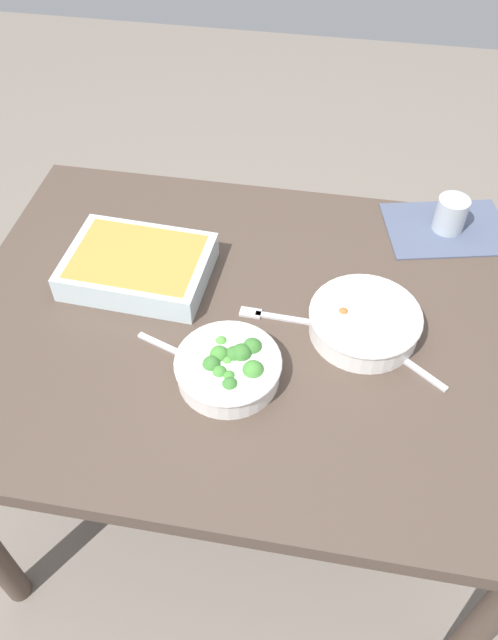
{
  "coord_description": "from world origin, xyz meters",
  "views": [
    {
      "loc": [
        -0.15,
        0.84,
        1.7
      ],
      "look_at": [
        0.0,
        0.0,
        0.74
      ],
      "focal_mm": 35.15,
      "sensor_mm": 36.0,
      "label": 1
    }
  ],
  "objects_px": {
    "broccoli_bowl": "(229,367)",
    "drink_cup": "(450,216)",
    "spoon_by_broccoli": "(187,356)",
    "fork_on_table": "(273,316)",
    "baking_dish": "(138,265)",
    "spoon_by_stew": "(398,355)",
    "stew_bowl": "(364,321)"
  },
  "relations": [
    {
      "from": "broccoli_bowl",
      "to": "drink_cup",
      "type": "height_order",
      "value": "drink_cup"
    },
    {
      "from": "stew_bowl",
      "to": "fork_on_table",
      "type": "distance_m",
      "value": 0.18
    },
    {
      "from": "spoon_by_stew",
      "to": "spoon_by_broccoli",
      "type": "relative_size",
      "value": 0.89
    },
    {
      "from": "fork_on_table",
      "to": "spoon_by_broccoli",
      "type": "bearing_deg",
      "value": 41.47
    },
    {
      "from": "baking_dish",
      "to": "spoon_by_stew",
      "type": "height_order",
      "value": "baking_dish"
    },
    {
      "from": "baking_dish",
      "to": "spoon_by_stew",
      "type": "distance_m",
      "value": 0.57
    },
    {
      "from": "broccoli_bowl",
      "to": "baking_dish",
      "type": "distance_m",
      "value": 0.34
    },
    {
      "from": "baking_dish",
      "to": "spoon_by_stew",
      "type": "bearing_deg",
      "value": 167.08
    },
    {
      "from": "baking_dish",
      "to": "spoon_by_broccoli",
      "type": "xyz_separation_m",
      "value": [
        -0.15,
        0.2,
        -0.03
      ]
    },
    {
      "from": "stew_bowl",
      "to": "fork_on_table",
      "type": "relative_size",
      "value": 1.26
    },
    {
      "from": "drink_cup",
      "to": "spoon_by_broccoli",
      "type": "distance_m",
      "value": 0.7
    },
    {
      "from": "stew_bowl",
      "to": "fork_on_table",
      "type": "bearing_deg",
      "value": -2.19
    },
    {
      "from": "drink_cup",
      "to": "baking_dish",
      "type": "bearing_deg",
      "value": 22.67
    },
    {
      "from": "stew_bowl",
      "to": "baking_dish",
      "type": "bearing_deg",
      "value": -8.84
    },
    {
      "from": "stew_bowl",
      "to": "drink_cup",
      "type": "xyz_separation_m",
      "value": [
        -0.18,
        -0.35,
        0.01
      ]
    },
    {
      "from": "spoon_by_stew",
      "to": "spoon_by_broccoli",
      "type": "xyz_separation_m",
      "value": [
        0.4,
        0.07,
        0.0
      ]
    },
    {
      "from": "drink_cup",
      "to": "spoon_by_stew",
      "type": "distance_m",
      "value": 0.42
    },
    {
      "from": "stew_bowl",
      "to": "spoon_by_stew",
      "type": "bearing_deg",
      "value": 143.59
    },
    {
      "from": "spoon_by_stew",
      "to": "stew_bowl",
      "type": "bearing_deg",
      "value": -36.41
    },
    {
      "from": "broccoli_bowl",
      "to": "spoon_by_stew",
      "type": "xyz_separation_m",
      "value": [
        -0.31,
        -0.1,
        -0.03
      ]
    },
    {
      "from": "stew_bowl",
      "to": "spoon_by_stew",
      "type": "height_order",
      "value": "stew_bowl"
    },
    {
      "from": "stew_bowl",
      "to": "spoon_by_broccoli",
      "type": "xyz_separation_m",
      "value": [
        0.33,
        0.13,
        -0.03
      ]
    },
    {
      "from": "drink_cup",
      "to": "spoon_by_broccoli",
      "type": "height_order",
      "value": "drink_cup"
    },
    {
      "from": "baking_dish",
      "to": "spoon_by_broccoli",
      "type": "relative_size",
      "value": 1.81
    },
    {
      "from": "baking_dish",
      "to": "spoon_by_broccoli",
      "type": "bearing_deg",
      "value": 127.43
    },
    {
      "from": "drink_cup",
      "to": "spoon_by_stew",
      "type": "bearing_deg",
      "value": 75.28
    },
    {
      "from": "baking_dish",
      "to": "drink_cup",
      "type": "bearing_deg",
      "value": -157.33
    },
    {
      "from": "broccoli_bowl",
      "to": "spoon_by_stew",
      "type": "height_order",
      "value": "broccoli_bowl"
    },
    {
      "from": "spoon_by_broccoli",
      "to": "fork_on_table",
      "type": "distance_m",
      "value": 0.2
    },
    {
      "from": "broccoli_bowl",
      "to": "spoon_by_broccoli",
      "type": "bearing_deg",
      "value": -19.04
    },
    {
      "from": "stew_bowl",
      "to": "broccoli_bowl",
      "type": "bearing_deg",
      "value": 32.94
    },
    {
      "from": "broccoli_bowl",
      "to": "stew_bowl",
      "type": "bearing_deg",
      "value": -147.06
    }
  ]
}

